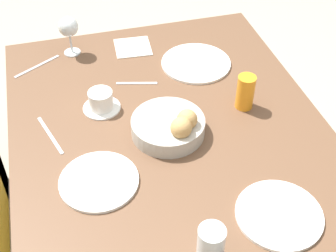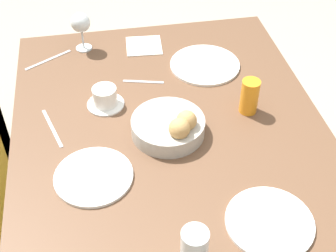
# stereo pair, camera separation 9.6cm
# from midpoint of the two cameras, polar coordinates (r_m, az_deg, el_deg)

# --- Properties ---
(ground_plane) EXTENTS (10.00, 10.00, 0.00)m
(ground_plane) POSITION_cam_midpoint_polar(r_m,az_deg,el_deg) (2.08, -1.16, -15.10)
(ground_plane) COLOR #A89E89
(dining_table) EXTENTS (1.31, 1.02, 0.72)m
(dining_table) POSITION_cam_midpoint_polar(r_m,az_deg,el_deg) (1.58, -1.47, -2.75)
(dining_table) COLOR brown
(dining_table) RESTS_ON ground_plane
(bread_basket) EXTENTS (0.24, 0.24, 0.11)m
(bread_basket) POSITION_cam_midpoint_polar(r_m,az_deg,el_deg) (1.48, -1.56, -0.07)
(bread_basket) COLOR #B2ADA3
(bread_basket) RESTS_ON dining_table
(plate_near_left) EXTENTS (0.24, 0.24, 0.01)m
(plate_near_left) POSITION_cam_midpoint_polar(r_m,az_deg,el_deg) (1.31, 11.32, -10.60)
(plate_near_left) COLOR white
(plate_near_left) RESTS_ON dining_table
(plate_near_right) EXTENTS (0.26, 0.26, 0.01)m
(plate_near_right) POSITION_cam_midpoint_polar(r_m,az_deg,el_deg) (1.80, 1.90, 7.63)
(plate_near_right) COLOR white
(plate_near_right) RESTS_ON dining_table
(plate_far_center) EXTENTS (0.23, 0.23, 0.01)m
(plate_far_center) POSITION_cam_midpoint_polar(r_m,az_deg,el_deg) (1.38, -10.41, -6.68)
(plate_far_center) COLOR white
(plate_far_center) RESTS_ON dining_table
(juice_glass) EXTENTS (0.06, 0.06, 0.12)m
(juice_glass) POSITION_cam_midpoint_polar(r_m,az_deg,el_deg) (1.58, 7.70, 4.08)
(juice_glass) COLOR orange
(juice_glass) RESTS_ON dining_table
(water_tumbler) EXTENTS (0.07, 0.07, 0.11)m
(water_tumbler) POSITION_cam_midpoint_polar(r_m,az_deg,el_deg) (1.17, 2.83, -14.33)
(water_tumbler) COLOR silver
(water_tumbler) RESTS_ON dining_table
(wine_glass) EXTENTS (0.08, 0.08, 0.16)m
(wine_glass) POSITION_cam_midpoint_polar(r_m,az_deg,el_deg) (1.86, -13.53, 11.50)
(wine_glass) COLOR silver
(wine_glass) RESTS_ON dining_table
(coffee_cup) EXTENTS (0.13, 0.13, 0.07)m
(coffee_cup) POSITION_cam_midpoint_polar(r_m,az_deg,el_deg) (1.60, -9.88, 2.94)
(coffee_cup) COLOR white
(coffee_cup) RESTS_ON dining_table
(fork_silver) EXTENTS (0.11, 0.18, 0.00)m
(fork_silver) POSITION_cam_midpoint_polar(r_m,az_deg,el_deg) (1.87, -17.09, 6.94)
(fork_silver) COLOR #B7B7BC
(fork_silver) RESTS_ON dining_table
(knife_silver) EXTENTS (0.19, 0.07, 0.00)m
(knife_silver) POSITION_cam_midpoint_polar(r_m,az_deg,el_deg) (1.56, -15.90, -1.12)
(knife_silver) COLOR #B7B7BC
(knife_silver) RESTS_ON dining_table
(spoon_coffee) EXTENTS (0.05, 0.15, 0.00)m
(spoon_coffee) POSITION_cam_midpoint_polar(r_m,az_deg,el_deg) (1.71, -5.44, 5.17)
(spoon_coffee) COLOR #B7B7BC
(spoon_coffee) RESTS_ON dining_table
(napkin) EXTENTS (0.15, 0.15, 0.00)m
(napkin) POSITION_cam_midpoint_polar(r_m,az_deg,el_deg) (1.91, -5.78, 9.50)
(napkin) COLOR silver
(napkin) RESTS_ON dining_table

